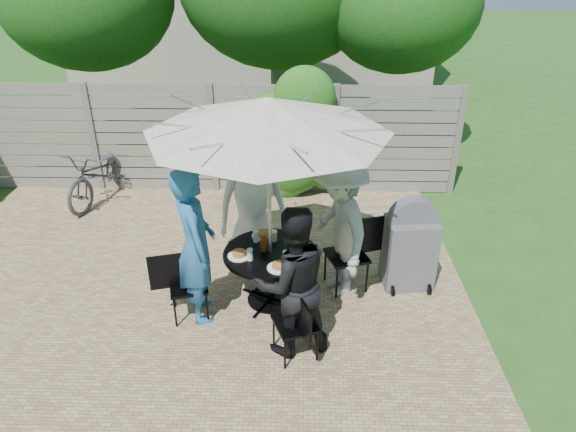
{
  "coord_description": "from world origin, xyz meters",
  "views": [
    {
      "loc": [
        1.46,
        -5.03,
        3.8
      ],
      "look_at": [
        1.32,
        0.11,
        1.05
      ],
      "focal_mm": 32.0,
      "sensor_mm": 36.0,
      "label": 1
    }
  ],
  "objects_px": {
    "chair_front": "(296,337)",
    "bbq_grill": "(410,247)",
    "chair_right": "(347,268)",
    "person_right": "(339,227)",
    "plate_right": "(300,245)",
    "person_front": "(292,283)",
    "person_left": "(196,246)",
    "glass_back": "(256,236)",
    "bicycle": "(102,173)",
    "chair_back": "(252,243)",
    "chair_left": "(189,298)",
    "glass_left": "(250,254)",
    "coffee_cup": "(274,236)",
    "umbrella": "(268,115)",
    "patio_table": "(271,267)",
    "plate_back": "(262,234)",
    "plate_left": "(239,254)",
    "glass_front": "(286,257)",
    "plate_front": "(279,267)",
    "glass_right": "(289,238)",
    "person_back": "(253,204)",
    "syrup_jug": "(264,244)"
  },
  "relations": [
    {
      "from": "plate_left",
      "to": "plate_right",
      "type": "relative_size",
      "value": 1.0
    },
    {
      "from": "plate_left",
      "to": "glass_front",
      "type": "relative_size",
      "value": 1.86
    },
    {
      "from": "chair_right",
      "to": "chair_front",
      "type": "bearing_deg",
      "value": 44.81
    },
    {
      "from": "coffee_cup",
      "to": "bbq_grill",
      "type": "bearing_deg",
      "value": 5.22
    },
    {
      "from": "plate_back",
      "to": "plate_front",
      "type": "bearing_deg",
      "value": -71.67
    },
    {
      "from": "chair_right",
      "to": "bbq_grill",
      "type": "xyz_separation_m",
      "value": [
        0.75,
        0.09,
        0.26
      ]
    },
    {
      "from": "person_front",
      "to": "person_left",
      "type": "bearing_deg",
      "value": -45.0
    },
    {
      "from": "person_back",
      "to": "plate_left",
      "type": "relative_size",
      "value": 6.95
    },
    {
      "from": "coffee_cup",
      "to": "umbrella",
      "type": "bearing_deg",
      "value": -96.11
    },
    {
      "from": "plate_front",
      "to": "person_back",
      "type": "bearing_deg",
      "value": 108.33
    },
    {
      "from": "bicycle",
      "to": "plate_front",
      "type": "bearing_deg",
      "value": -30.32
    },
    {
      "from": "plate_back",
      "to": "plate_left",
      "type": "distance_m",
      "value": 0.51
    },
    {
      "from": "glass_front",
      "to": "bbq_grill",
      "type": "height_order",
      "value": "bbq_grill"
    },
    {
      "from": "plate_back",
      "to": "plate_right",
      "type": "distance_m",
      "value": 0.51
    },
    {
      "from": "chair_front",
      "to": "person_back",
      "type": "bearing_deg",
      "value": -3.15
    },
    {
      "from": "plate_front",
      "to": "syrup_jug",
      "type": "distance_m",
      "value": 0.42
    },
    {
      "from": "plate_front",
      "to": "coffee_cup",
      "type": "height_order",
      "value": "coffee_cup"
    },
    {
      "from": "chair_back",
      "to": "chair_right",
      "type": "height_order",
      "value": "chair_right"
    },
    {
      "from": "plate_back",
      "to": "glass_right",
      "type": "relative_size",
      "value": 1.86
    },
    {
      "from": "person_left",
      "to": "chair_right",
      "type": "relative_size",
      "value": 1.95
    },
    {
      "from": "person_front",
      "to": "bbq_grill",
      "type": "distance_m",
      "value": 1.85
    },
    {
      "from": "chair_back",
      "to": "glass_right",
      "type": "distance_m",
      "value": 1.04
    },
    {
      "from": "patio_table",
      "to": "person_right",
      "type": "distance_m",
      "value": 0.92
    },
    {
      "from": "chair_left",
      "to": "bbq_grill",
      "type": "xyz_separation_m",
      "value": [
        2.58,
        0.69,
        0.29
      ]
    },
    {
      "from": "plate_back",
      "to": "coffee_cup",
      "type": "distance_m",
      "value": 0.18
    },
    {
      "from": "chair_back",
      "to": "chair_left",
      "type": "xyz_separation_m",
      "value": [
        -0.61,
        -1.22,
        0.01
      ]
    },
    {
      "from": "person_left",
      "to": "chair_back",
      "type": "bearing_deg",
      "value": -40.76
    },
    {
      "from": "chair_front",
      "to": "glass_front",
      "type": "xyz_separation_m",
      "value": [
        -0.12,
        0.7,
        0.52
      ]
    },
    {
      "from": "person_right",
      "to": "bicycle",
      "type": "relative_size",
      "value": 0.99
    },
    {
      "from": "glass_front",
      "to": "bbq_grill",
      "type": "bearing_deg",
      "value": 22.16
    },
    {
      "from": "person_right",
      "to": "plate_right",
      "type": "bearing_deg",
      "value": -90.0
    },
    {
      "from": "plate_left",
      "to": "glass_left",
      "type": "distance_m",
      "value": 0.15
    },
    {
      "from": "person_right",
      "to": "chair_right",
      "type": "bearing_deg",
      "value": 90.02
    },
    {
      "from": "chair_left",
      "to": "person_right",
      "type": "bearing_deg",
      "value": 3.11
    },
    {
      "from": "glass_left",
      "to": "chair_front",
      "type": "bearing_deg",
      "value": -54.81
    },
    {
      "from": "glass_back",
      "to": "bicycle",
      "type": "bearing_deg",
      "value": 137.86
    },
    {
      "from": "plate_left",
      "to": "person_back",
      "type": "bearing_deg",
      "value": 84.89
    },
    {
      "from": "plate_back",
      "to": "coffee_cup",
      "type": "bearing_deg",
      "value": -36.13
    },
    {
      "from": "glass_left",
      "to": "chair_left",
      "type": "bearing_deg",
      "value": -170.19
    },
    {
      "from": "glass_front",
      "to": "bicycle",
      "type": "distance_m",
      "value": 4.26
    },
    {
      "from": "glass_front",
      "to": "bicycle",
      "type": "height_order",
      "value": "bicycle"
    },
    {
      "from": "chair_front",
      "to": "patio_table",
      "type": "bearing_deg",
      "value": -3.12
    },
    {
      "from": "chair_front",
      "to": "bbq_grill",
      "type": "bearing_deg",
      "value": -67.67
    },
    {
      "from": "umbrella",
      "to": "plate_front",
      "type": "bearing_deg",
      "value": -71.67
    },
    {
      "from": "person_front",
      "to": "person_right",
      "type": "xyz_separation_m",
      "value": [
        0.53,
        1.05,
        0.05
      ]
    },
    {
      "from": "patio_table",
      "to": "plate_front",
      "type": "xyz_separation_m",
      "value": [
        0.11,
        -0.34,
        0.24
      ]
    },
    {
      "from": "bicycle",
      "to": "plate_right",
      "type": "bearing_deg",
      "value": -23.64
    },
    {
      "from": "chair_right",
      "to": "plate_left",
      "type": "distance_m",
      "value": 1.4
    },
    {
      "from": "patio_table",
      "to": "person_right",
      "type": "height_order",
      "value": "person_right"
    },
    {
      "from": "person_front",
      "to": "person_back",
      "type": "bearing_deg",
      "value": -90.0
    }
  ]
}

